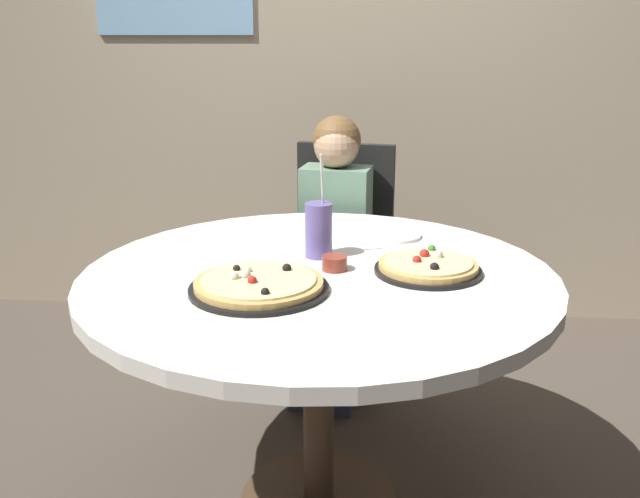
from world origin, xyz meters
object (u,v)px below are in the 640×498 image
at_px(diner_child, 332,274).
at_px(pizza_veggie, 259,285).
at_px(dining_table, 319,302).
at_px(pizza_cheese, 428,267).
at_px(plate_small, 393,235).
at_px(sauce_bowl, 335,263).
at_px(soda_cup, 319,230).
at_px(chair_wooden, 340,249).

bearing_deg(diner_child, pizza_veggie, -98.17).
xyz_separation_m(dining_table, pizza_cheese, (0.30, 0.02, 0.11)).
bearing_deg(dining_table, plate_small, 59.84).
xyz_separation_m(dining_table, sauce_bowl, (0.04, 0.02, 0.11)).
bearing_deg(pizza_cheese, soda_cup, 159.19).
height_order(pizza_veggie, soda_cup, soda_cup).
distance_m(diner_child, pizza_veggie, 0.94).
distance_m(chair_wooden, plate_small, 0.63).
xyz_separation_m(soda_cup, sauce_bowl, (0.05, -0.12, -0.06)).
relative_size(dining_table, soda_cup, 4.26).
distance_m(soda_cup, plate_small, 0.32).
xyz_separation_m(dining_table, plate_small, (0.21, 0.36, 0.09)).
xyz_separation_m(chair_wooden, diner_child, (-0.02, -0.18, -0.05)).
bearing_deg(diner_child, pizza_cheese, -66.50).
bearing_deg(pizza_cheese, sauce_bowl, 179.83).
relative_size(diner_child, pizza_cheese, 3.68).
xyz_separation_m(dining_table, chair_wooden, (0.01, 0.91, -0.13)).
xyz_separation_m(chair_wooden, soda_cup, (-0.02, -0.78, 0.30)).
relative_size(chair_wooden, sauce_bowl, 13.57).
bearing_deg(plate_small, diner_child, 120.87).
distance_m(dining_table, plate_small, 0.43).
bearing_deg(dining_table, sauce_bowl, 24.46).
distance_m(chair_wooden, pizza_cheese, 0.97).
distance_m(chair_wooden, sauce_bowl, 0.93).
xyz_separation_m(pizza_cheese, plate_small, (-0.09, 0.34, -0.01)).
relative_size(diner_child, soda_cup, 3.53).
xyz_separation_m(dining_table, pizza_veggie, (-0.14, -0.16, 0.10)).
height_order(diner_child, soda_cup, diner_child).
distance_m(dining_table, soda_cup, 0.22).
bearing_deg(sauce_bowl, diner_child, 94.33).
relative_size(dining_table, plate_small, 7.24).
distance_m(dining_table, pizza_veggie, 0.24).
bearing_deg(pizza_cheese, pizza_veggie, -157.98).
bearing_deg(chair_wooden, dining_table, -90.85).
bearing_deg(dining_table, pizza_veggie, -131.29).
height_order(chair_wooden, plate_small, chair_wooden).
xyz_separation_m(chair_wooden, sauce_bowl, (0.03, -0.89, 0.24)).
distance_m(diner_child, plate_small, 0.51).
relative_size(dining_table, pizza_cheese, 4.44).
distance_m(diner_child, soda_cup, 0.69).
height_order(dining_table, plate_small, plate_small).
height_order(pizza_veggie, sauce_bowl, pizza_veggie).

